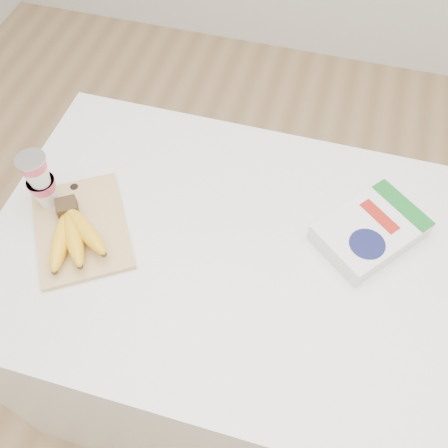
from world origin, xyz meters
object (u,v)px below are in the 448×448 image
(cutting_board, at_px, (81,228))
(bananas, at_px, (73,233))
(table, at_px, (237,326))
(yogurt_stack, at_px, (40,180))
(cereal_box, at_px, (370,231))

(cutting_board, height_order, bananas, bananas)
(table, xyz_separation_m, yogurt_stack, (-0.48, -0.00, 0.55))
(table, height_order, bananas, bananas)
(table, xyz_separation_m, bananas, (-0.38, -0.08, 0.49))
(cereal_box, bearing_deg, yogurt_stack, -132.07)
(bananas, relative_size, yogurt_stack, 1.29)
(table, bearing_deg, yogurt_stack, -179.81)
(cutting_board, relative_size, bananas, 1.39)
(bananas, height_order, yogurt_stack, yogurt_stack)
(cutting_board, height_order, yogurt_stack, yogurt_stack)
(yogurt_stack, bearing_deg, table, 0.19)
(yogurt_stack, bearing_deg, cereal_box, 8.86)
(yogurt_stack, bearing_deg, bananas, -37.74)
(bananas, distance_m, yogurt_stack, 0.15)
(cutting_board, xyz_separation_m, bananas, (0.00, -0.04, 0.03))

